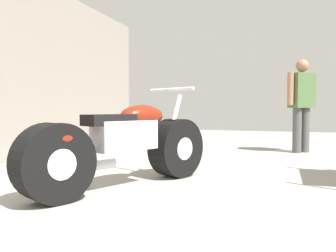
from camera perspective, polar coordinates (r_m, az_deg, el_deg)
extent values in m
plane|color=#9E998E|center=(4.33, 6.41, -7.49)|extent=(16.44, 16.44, 0.00)
cube|color=gray|center=(5.67, -23.71, 9.15)|extent=(0.08, 7.54, 2.84)
cylinder|color=black|center=(3.91, 1.37, -3.68)|extent=(0.52, 0.71, 0.66)
cylinder|color=silver|center=(3.91, 1.37, -3.68)|extent=(0.35, 0.34, 0.25)
cylinder|color=black|center=(2.98, -18.53, -5.87)|extent=(0.52, 0.71, 0.66)
cylinder|color=silver|center=(2.98, -18.53, -5.87)|extent=(0.35, 0.34, 0.25)
cube|color=silver|center=(3.37, -7.22, -1.55)|extent=(0.50, 0.71, 0.29)
ellipsoid|color=maroon|center=(3.51, -4.36, 1.69)|extent=(0.47, 0.60, 0.23)
cube|color=black|center=(3.25, -9.79, 1.02)|extent=(0.42, 0.55, 0.10)
ellipsoid|color=maroon|center=(2.98, -17.71, -1.84)|extent=(0.44, 0.53, 0.25)
cylinder|color=silver|center=(3.86, 0.96, 0.87)|extent=(0.16, 0.26, 0.60)
cylinder|color=silver|center=(3.83, 0.54, 6.14)|extent=(0.60, 0.30, 0.04)
cylinder|color=silver|center=(3.34, -12.95, -6.59)|extent=(0.32, 0.56, 0.09)
cylinder|color=#4C4C4C|center=(6.47, 20.78, -0.68)|extent=(0.22, 0.22, 0.80)
cylinder|color=#4C4C4C|center=(6.61, 21.97, -0.63)|extent=(0.22, 0.22, 0.80)
cube|color=#476638|center=(6.54, 21.49, 5.53)|extent=(0.48, 0.48, 0.61)
cylinder|color=#9E7051|center=(6.34, 19.80, 5.88)|extent=(0.15, 0.15, 0.56)
cylinder|color=#9E7051|center=(6.74, 23.09, 5.63)|extent=(0.15, 0.15, 0.56)
sphere|color=#9E7051|center=(6.57, 21.56, 9.36)|extent=(0.22, 0.22, 0.22)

